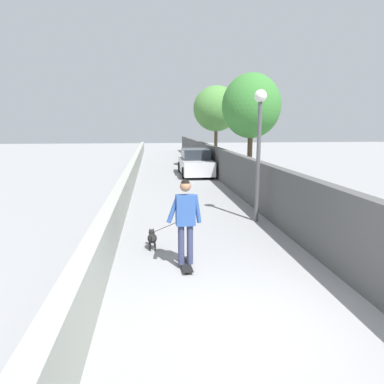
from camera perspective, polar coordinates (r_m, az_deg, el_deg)
ground_plane at (r=18.56m, az=-2.49°, el=2.06°), size 80.00×80.00×0.00m
wall_left at (r=16.48m, az=-10.16°, el=2.60°), size 48.00×0.30×1.04m
fence_right at (r=16.82m, az=6.03°, el=3.96°), size 48.00×0.30×1.67m
tree_right_near at (r=23.72m, az=4.06°, el=13.64°), size 3.08×3.08×5.51m
tree_right_mid at (r=18.03m, az=9.83°, el=13.89°), size 2.96×2.96×5.46m
lamp_post at (r=10.33m, az=11.13°, el=9.82°), size 0.36×0.36×3.89m
skateboard at (r=7.20m, az=-1.07°, el=-11.98°), size 0.81×0.24×0.08m
person_skateboarder at (r=6.86m, az=-1.10°, el=-3.91°), size 0.24×0.71×1.76m
dog at (r=8.22m, az=-6.63°, el=-7.54°), size 1.48×0.80×1.06m
car_near at (r=20.26m, az=0.54°, el=4.86°), size 4.36×1.80×1.54m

